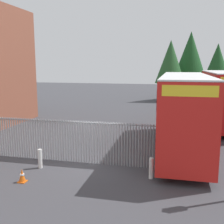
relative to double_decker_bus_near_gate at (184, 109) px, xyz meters
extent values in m
plane|color=#3D3D42|center=(-4.43, 4.55, -2.42)|extent=(100.00, 100.00, 0.00)
cylinder|color=gray|center=(-9.74, -3.45, -1.32)|extent=(0.06, 0.06, 2.20)
cylinder|color=gray|center=(-9.60, -3.45, -1.32)|extent=(0.06, 0.06, 2.20)
cylinder|color=gray|center=(-9.46, -3.45, -1.32)|extent=(0.06, 0.06, 2.20)
cylinder|color=gray|center=(-9.32, -3.45, -1.32)|extent=(0.06, 0.06, 2.20)
cylinder|color=gray|center=(-9.18, -3.45, -1.32)|extent=(0.06, 0.06, 2.20)
cylinder|color=gray|center=(-9.04, -3.45, -1.32)|extent=(0.06, 0.06, 2.20)
cylinder|color=gray|center=(-8.90, -3.45, -1.32)|extent=(0.06, 0.06, 2.20)
cylinder|color=gray|center=(-8.76, -3.45, -1.32)|extent=(0.06, 0.06, 2.20)
cylinder|color=gray|center=(-8.62, -3.45, -1.32)|extent=(0.06, 0.06, 2.20)
cylinder|color=gray|center=(-8.48, -3.45, -1.32)|extent=(0.06, 0.06, 2.20)
cylinder|color=gray|center=(-8.34, -3.45, -1.32)|extent=(0.06, 0.06, 2.20)
cylinder|color=gray|center=(-8.20, -3.45, -1.32)|extent=(0.06, 0.06, 2.20)
cylinder|color=gray|center=(-8.06, -3.45, -1.32)|extent=(0.06, 0.06, 2.20)
cylinder|color=gray|center=(-7.92, -3.45, -1.32)|extent=(0.06, 0.06, 2.20)
cylinder|color=gray|center=(-7.78, -3.45, -1.32)|extent=(0.06, 0.06, 2.20)
cylinder|color=gray|center=(-7.64, -3.45, -1.32)|extent=(0.06, 0.06, 2.20)
cylinder|color=gray|center=(-7.50, -3.45, -1.32)|extent=(0.06, 0.06, 2.20)
cylinder|color=gray|center=(-7.36, -3.45, -1.32)|extent=(0.06, 0.06, 2.20)
cylinder|color=gray|center=(-7.22, -3.45, -1.32)|extent=(0.06, 0.06, 2.20)
cylinder|color=gray|center=(-7.08, -3.45, -1.32)|extent=(0.06, 0.06, 2.20)
cylinder|color=gray|center=(-6.94, -3.45, -1.32)|extent=(0.06, 0.06, 2.20)
cylinder|color=gray|center=(-6.80, -3.45, -1.32)|extent=(0.06, 0.06, 2.20)
cylinder|color=gray|center=(-6.66, -3.45, -1.32)|extent=(0.06, 0.06, 2.20)
cylinder|color=gray|center=(-6.52, -3.45, -1.32)|extent=(0.06, 0.06, 2.20)
cylinder|color=gray|center=(-6.38, -3.45, -1.32)|extent=(0.06, 0.06, 2.20)
cylinder|color=gray|center=(-6.24, -3.45, -1.32)|extent=(0.06, 0.06, 2.20)
cylinder|color=gray|center=(-6.10, -3.45, -1.32)|extent=(0.06, 0.06, 2.20)
cylinder|color=gray|center=(-5.96, -3.45, -1.32)|extent=(0.06, 0.06, 2.20)
cylinder|color=gray|center=(-5.82, -3.45, -1.32)|extent=(0.06, 0.06, 2.20)
cylinder|color=gray|center=(-5.68, -3.45, -1.32)|extent=(0.06, 0.06, 2.20)
cylinder|color=gray|center=(-5.54, -3.45, -1.32)|extent=(0.06, 0.06, 2.20)
cylinder|color=gray|center=(-5.40, -3.45, -1.32)|extent=(0.06, 0.06, 2.20)
cylinder|color=gray|center=(-5.26, -3.45, -1.32)|extent=(0.06, 0.06, 2.20)
cylinder|color=gray|center=(-5.12, -3.45, -1.32)|extent=(0.06, 0.06, 2.20)
cylinder|color=gray|center=(-4.98, -3.45, -1.32)|extent=(0.06, 0.06, 2.20)
cylinder|color=gray|center=(-4.84, -3.45, -1.32)|extent=(0.06, 0.06, 2.20)
cylinder|color=gray|center=(-4.70, -3.45, -1.32)|extent=(0.06, 0.06, 2.20)
cylinder|color=gray|center=(-4.56, -3.45, -1.32)|extent=(0.06, 0.06, 2.20)
cylinder|color=gray|center=(-4.42, -3.45, -1.32)|extent=(0.06, 0.06, 2.20)
cylinder|color=gray|center=(-4.28, -3.45, -1.32)|extent=(0.06, 0.06, 2.20)
cylinder|color=gray|center=(-4.14, -3.45, -1.32)|extent=(0.06, 0.06, 2.20)
cylinder|color=gray|center=(-4.00, -3.45, -1.32)|extent=(0.06, 0.06, 2.20)
cylinder|color=gray|center=(-3.86, -3.45, -1.32)|extent=(0.06, 0.06, 2.20)
cylinder|color=gray|center=(-3.72, -3.45, -1.32)|extent=(0.06, 0.06, 2.20)
cylinder|color=gray|center=(-3.58, -3.45, -1.32)|extent=(0.06, 0.06, 2.20)
cylinder|color=gray|center=(-3.44, -3.45, -1.32)|extent=(0.06, 0.06, 2.20)
cylinder|color=gray|center=(-3.30, -3.45, -1.32)|extent=(0.06, 0.06, 2.20)
cylinder|color=gray|center=(-3.16, -3.45, -1.32)|extent=(0.06, 0.06, 2.20)
cylinder|color=gray|center=(-3.02, -3.45, -1.32)|extent=(0.06, 0.06, 2.20)
cylinder|color=gray|center=(-2.88, -3.45, -1.32)|extent=(0.06, 0.06, 2.20)
cylinder|color=gray|center=(-2.74, -3.45, -1.32)|extent=(0.06, 0.06, 2.20)
cylinder|color=gray|center=(-2.60, -3.45, -1.32)|extent=(0.06, 0.06, 2.20)
cylinder|color=gray|center=(-2.46, -3.45, -1.32)|extent=(0.06, 0.06, 2.20)
cylinder|color=gray|center=(-2.32, -3.45, -1.32)|extent=(0.06, 0.06, 2.20)
cylinder|color=gray|center=(-2.18, -3.45, -1.32)|extent=(0.06, 0.06, 2.20)
cylinder|color=gray|center=(-2.04, -3.45, -1.32)|extent=(0.06, 0.06, 2.20)
cylinder|color=gray|center=(-1.90, -3.45, -1.32)|extent=(0.06, 0.06, 2.20)
cylinder|color=gray|center=(-1.76, -3.45, -1.32)|extent=(0.06, 0.06, 2.20)
cylinder|color=gray|center=(-1.62, -3.45, -1.32)|extent=(0.06, 0.06, 2.20)
cylinder|color=gray|center=(-1.48, -3.45, -1.32)|extent=(0.06, 0.06, 2.20)
cylinder|color=gray|center=(-1.34, -3.45, -1.32)|extent=(0.06, 0.06, 2.20)
cylinder|color=gray|center=(-1.20, -3.45, -1.32)|extent=(0.06, 0.06, 2.20)
cylinder|color=gray|center=(-1.06, -3.45, -1.32)|extent=(0.06, 0.06, 2.20)
cylinder|color=gray|center=(-0.92, -3.45, -1.32)|extent=(0.06, 0.06, 2.20)
cylinder|color=gray|center=(-0.78, -3.45, -1.32)|extent=(0.06, 0.06, 2.20)
cylinder|color=gray|center=(-0.64, -3.45, -1.32)|extent=(0.06, 0.06, 2.20)
cylinder|color=gray|center=(-0.50, -3.45, -1.32)|extent=(0.06, 0.06, 2.20)
cylinder|color=gray|center=(-0.36, -3.45, -1.32)|extent=(0.06, 0.06, 2.20)
cylinder|color=gray|center=(-0.22, -3.45, -1.32)|extent=(0.06, 0.06, 2.20)
cylinder|color=gray|center=(-0.08, -3.45, -1.32)|extent=(0.06, 0.06, 2.20)
cylinder|color=gray|center=(0.06, -3.45, -1.32)|extent=(0.06, 0.06, 2.20)
cylinder|color=gray|center=(0.20, -3.45, -1.32)|extent=(0.06, 0.06, 2.20)
cylinder|color=gray|center=(0.34, -3.45, -1.32)|extent=(0.06, 0.06, 2.20)
cylinder|color=gray|center=(0.48, -3.45, -1.32)|extent=(0.06, 0.06, 2.20)
cylinder|color=gray|center=(0.62, -3.45, -1.32)|extent=(0.06, 0.06, 2.20)
cylinder|color=gray|center=(0.76, -3.45, -1.32)|extent=(0.06, 0.06, 2.20)
cylinder|color=gray|center=(0.90, -3.45, -1.32)|extent=(0.06, 0.06, 2.20)
cylinder|color=gray|center=(-5.82, -3.45, -0.30)|extent=(13.45, 0.07, 0.07)
cylinder|color=gray|center=(0.90, -3.45, -1.25)|extent=(0.14, 0.14, 2.35)
cube|color=red|center=(0.00, 0.01, -0.07)|extent=(2.50, 10.80, 4.00)
cube|color=black|center=(0.00, 0.01, -0.87)|extent=(2.54, 10.37, 0.90)
cube|color=black|center=(0.00, 0.01, 1.13)|extent=(2.54, 10.37, 0.90)
cube|color=yellow|center=(0.00, -5.34, 1.58)|extent=(2.12, 0.12, 0.44)
cube|color=silver|center=(0.00, 0.01, 1.96)|extent=(2.50, 10.80, 0.08)
cylinder|color=black|center=(-1.10, -3.34, -1.90)|extent=(0.30, 1.04, 1.04)
cylinder|color=black|center=(1.10, -3.34, -1.90)|extent=(0.30, 1.04, 1.04)
cylinder|color=black|center=(-1.10, 2.98, -1.90)|extent=(0.30, 1.04, 1.04)
cylinder|color=black|center=(1.10, 2.98, -1.90)|extent=(0.30, 1.04, 1.04)
cube|color=red|center=(3.32, 7.79, -0.07)|extent=(2.50, 10.80, 4.00)
cube|color=black|center=(3.32, 7.79, -0.87)|extent=(2.54, 10.37, 0.90)
cube|color=black|center=(3.32, 7.79, 1.13)|extent=(2.54, 10.37, 0.90)
cube|color=silver|center=(3.32, 7.79, 1.96)|extent=(2.50, 10.80, 0.08)
cylinder|color=black|center=(2.22, 4.44, -1.90)|extent=(0.30, 1.04, 1.04)
cylinder|color=black|center=(2.22, 10.76, -1.90)|extent=(0.30, 1.04, 1.04)
cylinder|color=silver|center=(-6.85, -4.63, -1.95)|extent=(0.20, 0.20, 0.95)
cylinder|color=silver|center=(-1.45, -4.70, -1.95)|extent=(0.20, 0.20, 0.95)
cube|color=orange|center=(-6.84, -6.31, -2.40)|extent=(0.34, 0.34, 0.04)
cone|color=orange|center=(-6.84, -6.31, -2.11)|extent=(0.28, 0.28, 0.55)
cylinder|color=white|center=(-6.84, -6.31, -2.08)|extent=(0.19, 0.19, 0.07)
cylinder|color=#4C3823|center=(-1.25, 22.37, -1.19)|extent=(0.36, 0.36, 2.48)
cone|color=#235126|center=(-1.25, 22.37, 2.94)|extent=(4.04, 4.04, 5.78)
cylinder|color=#4C3823|center=(4.54, 20.73, -1.22)|extent=(0.36, 0.36, 2.41)
cone|color=#19471E|center=(4.54, 20.73, 2.58)|extent=(3.63, 3.63, 5.19)
cylinder|color=#4C3823|center=(1.45, 25.06, -1.41)|extent=(0.36, 0.36, 2.02)
cone|color=#19471E|center=(1.45, 25.06, 3.37)|extent=(5.29, 5.29, 7.55)
camera|label=1|loc=(-0.58, -16.35, 2.59)|focal=44.13mm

